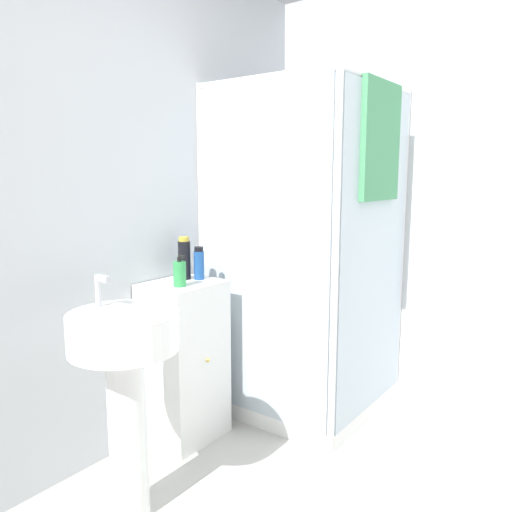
{
  "coord_description": "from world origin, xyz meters",
  "views": [
    {
      "loc": [
        -1.28,
        -0.28,
        1.37
      ],
      "look_at": [
        0.64,
        1.14,
        0.99
      ],
      "focal_mm": 35.0,
      "sensor_mm": 36.0,
      "label": 1
    }
  ],
  "objects_px": {
    "shampoo_bottle_blue": "(199,264)",
    "sink": "(125,370)",
    "soap_dispenser": "(180,273)",
    "shampoo_bottle_tall_black": "(184,259)"
  },
  "relations": [
    {
      "from": "shampoo_bottle_blue",
      "to": "shampoo_bottle_tall_black",
      "type": "bearing_deg",
      "value": 122.31
    },
    {
      "from": "shampoo_bottle_tall_black",
      "to": "shampoo_bottle_blue",
      "type": "bearing_deg",
      "value": -57.69
    },
    {
      "from": "shampoo_bottle_blue",
      "to": "soap_dispenser",
      "type": "bearing_deg",
      "value": -167.16
    },
    {
      "from": "sink",
      "to": "soap_dispenser",
      "type": "distance_m",
      "value": 0.62
    },
    {
      "from": "sink",
      "to": "soap_dispenser",
      "type": "xyz_separation_m",
      "value": [
        0.51,
        0.21,
        0.28
      ]
    },
    {
      "from": "shampoo_bottle_blue",
      "to": "sink",
      "type": "bearing_deg",
      "value": -160.41
    },
    {
      "from": "soap_dispenser",
      "to": "shampoo_bottle_blue",
      "type": "bearing_deg",
      "value": 12.84
    },
    {
      "from": "sink",
      "to": "soap_dispenser",
      "type": "relative_size",
      "value": 6.33
    },
    {
      "from": "sink",
      "to": "shampoo_bottle_blue",
      "type": "bearing_deg",
      "value": 19.59
    },
    {
      "from": "sink",
      "to": "shampoo_bottle_tall_black",
      "type": "xyz_separation_m",
      "value": [
        0.65,
        0.31,
        0.33
      ]
    }
  ]
}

